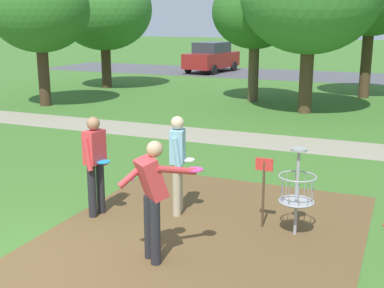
{
  "coord_description": "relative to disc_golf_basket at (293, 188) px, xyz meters",
  "views": [
    {
      "loc": [
        4.5,
        -4.94,
        3.28
      ],
      "look_at": [
        0.9,
        3.57,
        1.0
      ],
      "focal_mm": 47.81,
      "sensor_mm": 36.0,
      "label": 1
    }
  ],
  "objects": [
    {
      "name": "player_throwing",
      "position": [
        -1.56,
        -1.65,
        0.23
      ],
      "size": [
        1.03,
        0.71,
        1.71
      ],
      "color": "#232328",
      "rests_on": "ground"
    },
    {
      "name": "gravel_path",
      "position": [
        -3.04,
        5.88,
        -0.75
      ],
      "size": [
        40.0,
        1.77,
        0.0
      ],
      "primitive_type": "cube",
      "color": "gray",
      "rests_on": "ground"
    },
    {
      "name": "ground_plane",
      "position": [
        -3.04,
        -2.51,
        -0.75
      ],
      "size": [
        160.0,
        160.0,
        0.0
      ],
      "primitive_type": "plane",
      "color": "#3D6B28"
    },
    {
      "name": "player_waiting_left",
      "position": [
        -1.99,
        0.1,
        0.21
      ],
      "size": [
        0.44,
        0.49,
        1.71
      ],
      "color": "tan",
      "rests_on": "ground"
    },
    {
      "name": "frisbee_far_left",
      "position": [
        -3.71,
        1.42,
        -0.74
      ],
      "size": [
        0.22,
        0.22,
        0.02
      ],
      "primitive_type": "cylinder",
      "color": "#E53D99",
      "rests_on": "ground"
    },
    {
      "name": "player_foreground_watching",
      "position": [
        -3.24,
        -0.5,
        0.21
      ],
      "size": [
        0.42,
        0.48,
        1.71
      ],
      "color": "#232328",
      "rests_on": "ground"
    },
    {
      "name": "parking_lot_strip",
      "position": [
        -3.04,
        22.86,
        -0.75
      ],
      "size": [
        36.0,
        6.0,
        0.01
      ],
      "primitive_type": "cube",
      "color": "#4C4C51",
      "rests_on": "ground"
    },
    {
      "name": "parked_car_leftmost",
      "position": [
        -9.88,
        22.55,
        0.17
      ],
      "size": [
        2.45,
        4.43,
        1.84
      ],
      "color": "maroon",
      "rests_on": "ground"
    },
    {
      "name": "tree_mid_left",
      "position": [
        -11.98,
        13.76,
        2.93
      ],
      "size": [
        4.51,
        4.51,
        5.61
      ],
      "color": "#422D1E",
      "rests_on": "ground"
    },
    {
      "name": "tree_near_left",
      "position": [
        -4.27,
        12.46,
        2.74
      ],
      "size": [
        3.38,
        3.38,
        4.96
      ],
      "color": "brown",
      "rests_on": "ground"
    },
    {
      "name": "tree_near_right",
      "position": [
        -11.34,
        8.33,
        2.81
      ],
      "size": [
        3.7,
        3.7,
        5.16
      ],
      "color": "#422D1E",
      "rests_on": "ground"
    },
    {
      "name": "dirt_tee_pad",
      "position": [
        -1.23,
        -0.43,
        -0.75
      ],
      "size": [
        4.7,
        5.38,
        0.01
      ],
      "primitive_type": "cube",
      "color": "brown",
      "rests_on": "ground"
    },
    {
      "name": "disc_golf_basket",
      "position": [
        0.0,
        0.0,
        0.0
      ],
      "size": [
        0.98,
        0.58,
        1.39
      ],
      "color": "#9E9EA3",
      "rests_on": "ground"
    }
  ]
}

